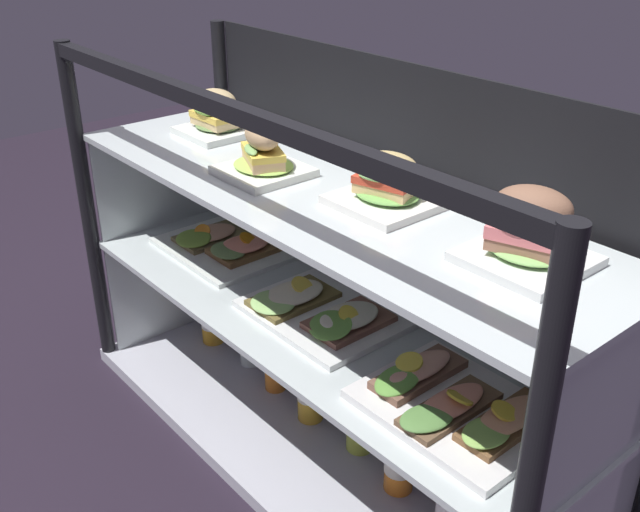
% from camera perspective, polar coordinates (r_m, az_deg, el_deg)
% --- Properties ---
extents(ground_plane, '(6.00, 6.00, 0.02)m').
position_cam_1_polar(ground_plane, '(1.88, 0.00, -14.92)').
color(ground_plane, black).
rests_on(ground_plane, ground).
extents(case_base_deck, '(1.42, 0.48, 0.04)m').
position_cam_1_polar(case_base_deck, '(1.87, 0.00, -14.27)').
color(case_base_deck, '#B7B8C2').
rests_on(case_base_deck, ground).
extents(case_frame, '(1.42, 0.48, 0.91)m').
position_cam_1_polar(case_frame, '(1.66, 3.11, 0.22)').
color(case_frame, black).
rests_on(case_frame, ground).
extents(riser_lower_tier, '(1.34, 0.40, 0.33)m').
position_cam_1_polar(riser_lower_tier, '(1.75, 0.00, -9.71)').
color(riser_lower_tier, silver).
rests_on(riser_lower_tier, case_base_deck).
extents(shelf_lower_glass, '(1.36, 0.42, 0.01)m').
position_cam_1_polar(shelf_lower_glass, '(1.65, 0.00, -4.86)').
color(shelf_lower_glass, silver).
rests_on(shelf_lower_glass, riser_lower_tier).
extents(riser_upper_tier, '(1.34, 0.40, 0.28)m').
position_cam_1_polar(riser_upper_tier, '(1.58, 0.00, -0.24)').
color(riser_upper_tier, silver).
rests_on(riser_upper_tier, shelf_lower_glass).
extents(shelf_upper_glass, '(1.36, 0.42, 0.01)m').
position_cam_1_polar(shelf_upper_glass, '(1.52, 0.00, 4.79)').
color(shelf_upper_glass, silver).
rests_on(shelf_upper_glass, riser_upper_tier).
extents(plated_roll_sandwich_far_left, '(0.17, 0.17, 0.11)m').
position_cam_1_polar(plated_roll_sandwich_far_left, '(1.88, -7.96, 10.59)').
color(plated_roll_sandwich_far_left, white).
rests_on(plated_roll_sandwich_far_left, shelf_upper_glass).
extents(plated_roll_sandwich_near_left_corner, '(0.17, 0.17, 0.12)m').
position_cam_1_polar(plated_roll_sandwich_near_left_corner, '(1.59, -4.41, 7.79)').
color(plated_roll_sandwich_near_left_corner, white).
rests_on(plated_roll_sandwich_near_left_corner, shelf_upper_glass).
extents(plated_roll_sandwich_near_right_corner, '(0.19, 0.19, 0.11)m').
position_cam_1_polar(plated_roll_sandwich_near_right_corner, '(1.44, 5.20, 5.36)').
color(plated_roll_sandwich_near_right_corner, white).
rests_on(plated_roll_sandwich_near_right_corner, shelf_upper_glass).
extents(plated_roll_sandwich_far_right, '(0.19, 0.19, 0.13)m').
position_cam_1_polar(plated_roll_sandwich_far_right, '(1.24, 15.80, 1.63)').
color(plated_roll_sandwich_far_right, white).
rests_on(plated_roll_sandwich_far_right, shelf_upper_glass).
extents(open_sandwich_tray_center, '(0.34, 0.26, 0.06)m').
position_cam_1_polar(open_sandwich_tray_center, '(1.95, -7.31, 0.87)').
color(open_sandwich_tray_center, white).
rests_on(open_sandwich_tray_center, shelf_lower_glass).
extents(open_sandwich_tray_far_right, '(0.34, 0.27, 0.06)m').
position_cam_1_polar(open_sandwich_tray_far_right, '(1.63, -0.00, -4.22)').
color(open_sandwich_tray_far_right, white).
rests_on(open_sandwich_tray_far_right, shelf_lower_glass).
extents(open_sandwich_tray_left_of_center, '(0.34, 0.27, 0.06)m').
position_cam_1_polar(open_sandwich_tray_left_of_center, '(1.38, 10.29, -11.15)').
color(open_sandwich_tray_left_of_center, white).
rests_on(open_sandwich_tray_left_of_center, shelf_lower_glass).
extents(juice_bottle_front_middle, '(0.07, 0.07, 0.21)m').
position_cam_1_polar(juice_bottle_front_middle, '(2.17, -8.33, -4.45)').
color(juice_bottle_front_middle, gold).
rests_on(juice_bottle_front_middle, case_base_deck).
extents(juice_bottle_tucked_behind, '(0.06, 0.06, 0.22)m').
position_cam_1_polar(juice_bottle_tucked_behind, '(2.06, -5.45, -6.01)').
color(juice_bottle_tucked_behind, white).
rests_on(juice_bottle_tucked_behind, case_base_deck).
extents(juice_bottle_back_center, '(0.06, 0.06, 0.25)m').
position_cam_1_polar(juice_bottle_back_center, '(1.95, -3.50, -7.61)').
color(juice_bottle_back_center, orange).
rests_on(juice_bottle_back_center, case_base_deck).
extents(juice_bottle_near_post, '(0.07, 0.07, 0.25)m').
position_cam_1_polar(juice_bottle_near_post, '(1.85, -0.76, -9.77)').
color(juice_bottle_near_post, gold).
rests_on(juice_bottle_near_post, case_base_deck).
extents(juice_bottle_front_second, '(0.07, 0.07, 0.23)m').
position_cam_1_polar(juice_bottle_front_second, '(1.77, 3.14, -12.13)').
color(juice_bottle_front_second, '#BFD849').
rests_on(juice_bottle_front_second, case_base_deck).
extents(juice_bottle_front_left_end, '(0.07, 0.07, 0.21)m').
position_cam_1_polar(juice_bottle_front_left_end, '(1.68, 6.16, -15.03)').
color(juice_bottle_front_left_end, orange).
rests_on(juice_bottle_front_left_end, case_base_deck).
extents(juice_bottle_back_right, '(0.06, 0.06, 0.25)m').
position_cam_1_polar(juice_bottle_back_right, '(1.60, 10.06, -17.65)').
color(juice_bottle_back_right, maroon).
rests_on(juice_bottle_back_right, case_base_deck).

